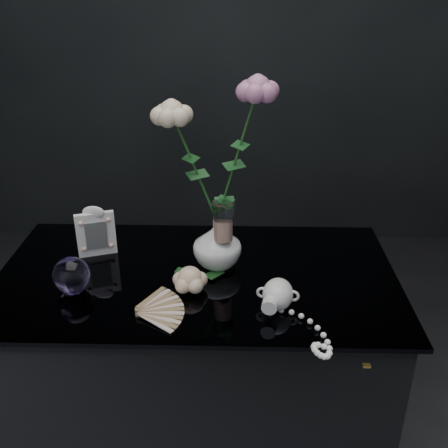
# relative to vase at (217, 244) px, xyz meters

# --- Properties ---
(table) EXTENTS (1.05, 0.58, 0.76)m
(table) POSITION_rel_vase_xyz_m (-0.05, -0.05, -0.45)
(table) COLOR black
(table) RESTS_ON ground
(vase) EXTENTS (0.16, 0.16, 0.13)m
(vase) POSITION_rel_vase_xyz_m (0.00, 0.00, 0.00)
(vase) COLOR white
(vase) RESTS_ON table
(wine_glass) EXTENTS (0.08, 0.08, 0.20)m
(wine_glass) POSITION_rel_vase_xyz_m (0.02, -0.02, 0.03)
(wine_glass) COLOR white
(wine_glass) RESTS_ON table
(picture_frame) EXTENTS (0.13, 0.12, 0.15)m
(picture_frame) POSITION_rel_vase_xyz_m (-0.34, 0.05, 0.01)
(picture_frame) COLOR white
(picture_frame) RESTS_ON table
(paperweight) EXTENTS (0.09, 0.09, 0.09)m
(paperweight) POSITION_rel_vase_xyz_m (-0.36, -0.13, -0.02)
(paperweight) COLOR #9B80D1
(paperweight) RESTS_ON table
(paper_fan) EXTENTS (0.24, 0.21, 0.02)m
(paper_fan) POSITION_rel_vase_xyz_m (-0.18, -0.23, -0.06)
(paper_fan) COLOR beige
(paper_fan) RESTS_ON table
(loose_rose) EXTENTS (0.20, 0.23, 0.07)m
(loose_rose) POSITION_rel_vase_xyz_m (-0.06, -0.12, -0.03)
(loose_rose) COLOR #FFCCA4
(loose_rose) RESTS_ON table
(pearl_jar) EXTENTS (0.29, 0.30, 0.08)m
(pearl_jar) POSITION_rel_vase_xyz_m (0.15, -0.19, -0.03)
(pearl_jar) COLOR white
(pearl_jar) RESTS_ON table
(roses) EXTENTS (0.28, 0.11, 0.43)m
(roses) POSITION_rel_vase_xyz_m (0.00, -0.00, 0.27)
(roses) COLOR #FFD6AD
(roses) RESTS_ON vase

